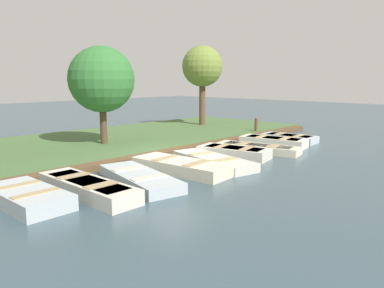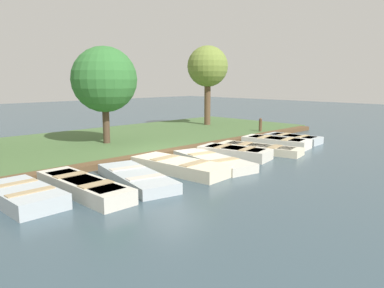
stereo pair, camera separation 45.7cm
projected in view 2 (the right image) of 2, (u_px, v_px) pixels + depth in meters
ground_plane at (174, 159)px, 14.49m from camera, size 80.00×80.00×0.00m
shore_bank at (104, 141)px, 17.98m from camera, size 8.00×24.00×0.21m
dock_walkway at (154, 152)px, 15.31m from camera, size 1.49×22.97×0.21m
rowboat_0 at (23, 195)px, 9.30m from camera, size 2.67×1.30×0.41m
rowboat_1 at (83, 186)px, 10.04m from camera, size 3.57×1.03×0.42m
rowboat_2 at (136, 177)px, 11.11m from camera, size 3.61×1.88×0.34m
rowboat_3 at (179, 166)px, 12.41m from camera, size 3.56×1.55×0.42m
rowboat_4 at (213, 161)px, 13.44m from camera, size 3.73×1.78×0.33m
rowboat_5 at (235, 152)px, 14.68m from camera, size 2.95×1.69×0.43m
rowboat_6 at (259, 149)px, 15.78m from camera, size 3.66×1.68×0.33m
rowboat_7 at (276, 142)px, 17.13m from camera, size 3.13×1.64×0.43m
rowboat_8 at (293, 139)px, 18.34m from camera, size 2.71×1.26×0.36m
mooring_post_far at (260, 126)px, 20.63m from camera, size 0.17×0.17×0.95m
park_tree_left at (104, 80)px, 16.39m from camera, size 2.88×2.88×4.48m
park_tree_center at (208, 67)px, 23.13m from camera, size 2.52×2.52×5.11m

